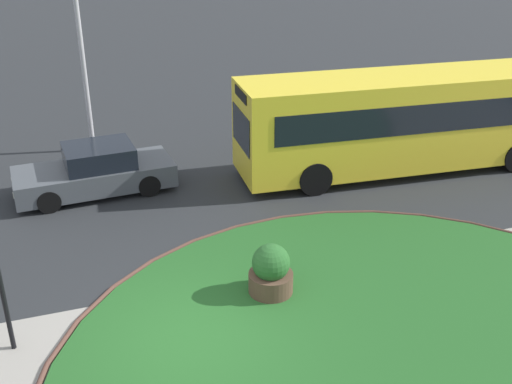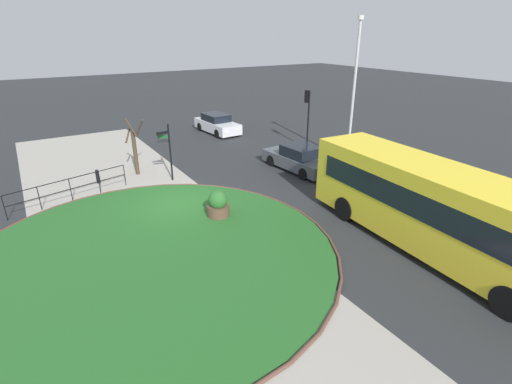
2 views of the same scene
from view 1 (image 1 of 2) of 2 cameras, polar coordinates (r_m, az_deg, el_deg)
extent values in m
plane|color=#282B2D|center=(12.08, -6.34, -13.78)|extent=(120.00, 120.00, 0.00)
cylinder|color=#235B23|center=(11.44, 14.63, -16.90)|extent=(12.95, 12.95, 0.10)
torus|color=brown|center=(11.43, 14.64, -16.88)|extent=(13.26, 13.26, 0.11)
cylinder|color=black|center=(11.89, -22.92, -7.93)|extent=(0.09, 0.09, 2.93)
cube|color=yellow|center=(19.49, 13.99, 6.68)|extent=(10.71, 3.11, 2.78)
cube|color=black|center=(18.37, 15.89, 6.64)|extent=(9.28, 0.64, 0.88)
cube|color=black|center=(20.41, 12.50, 8.79)|extent=(9.28, 0.64, 0.88)
cube|color=black|center=(17.58, -1.43, 5.93)|extent=(0.15, 1.98, 1.10)
cube|color=black|center=(17.27, -1.46, 9.16)|extent=(0.11, 1.33, 0.28)
cylinder|color=black|center=(17.60, 5.55, 1.28)|extent=(1.02, 0.37, 1.00)
cylinder|color=black|center=(19.53, 3.31, 3.80)|extent=(1.02, 0.37, 1.00)
cylinder|color=black|center=(22.48, 20.00, 5.19)|extent=(1.02, 0.37, 1.00)
cube|color=#474C51|center=(18.27, -14.93, 1.43)|extent=(4.61, 2.14, 0.65)
cube|color=black|center=(18.06, -14.59, 3.35)|extent=(2.03, 1.75, 0.60)
cube|color=#EAEACC|center=(17.65, -21.87, -0.31)|extent=(0.03, 0.20, 0.12)
cube|color=#EAEACC|center=(18.67, -22.03, 1.03)|extent=(0.03, 0.20, 0.12)
cylinder|color=black|center=(17.48, -18.92, -0.86)|extent=(0.65, 0.26, 0.64)
cylinder|color=black|center=(19.02, -19.40, 1.18)|extent=(0.65, 0.26, 0.64)
cylinder|color=black|center=(17.78, -10.03, 0.62)|extent=(0.65, 0.26, 0.64)
cylinder|color=black|center=(19.30, -11.20, 2.51)|extent=(0.65, 0.26, 0.64)
cylinder|color=#B7B7BC|center=(20.79, -16.26, 14.01)|extent=(0.16, 0.16, 7.85)
cylinder|color=brown|center=(13.11, 1.39, -8.67)|extent=(0.96, 0.96, 0.55)
sphere|color=#286028|center=(12.82, 1.42, -6.66)|extent=(0.81, 0.81, 0.81)
camera|label=2|loc=(17.45, 60.48, 12.20)|focal=26.81mm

